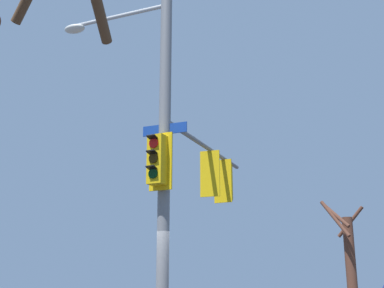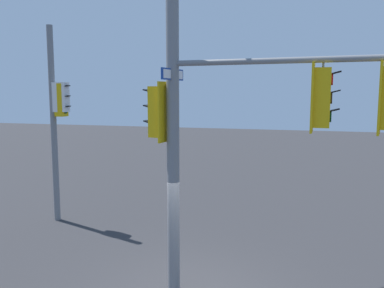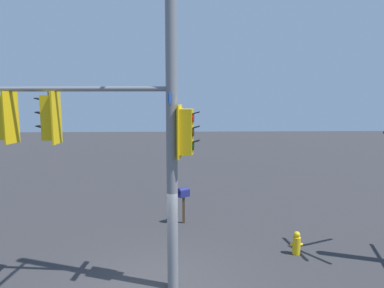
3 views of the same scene
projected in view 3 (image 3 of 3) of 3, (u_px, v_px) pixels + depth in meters
name	position (u px, v px, depth m)	size (l,w,h in m)	color
ground_plane	(159.00, 287.00, 8.96)	(80.00, 80.00, 0.00)	#2F2F31
main_signal_pole_assembly	(129.00, 113.00, 8.32)	(6.05, 3.73, 8.39)	slate
fire_hydrant	(297.00, 243.00, 10.81)	(0.38, 0.24, 0.73)	yellow
mailbox	(184.00, 195.00, 13.37)	(0.50, 0.45, 1.41)	#4C3823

